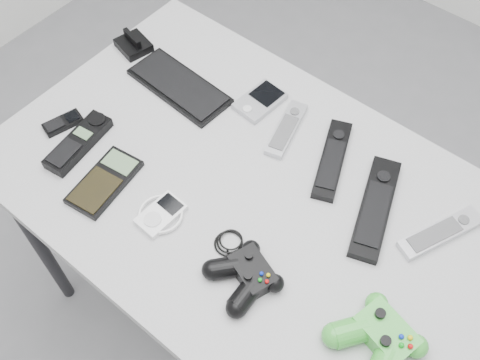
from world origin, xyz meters
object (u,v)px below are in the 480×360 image
Objects in this scene: remote_black_b at (375,207)px; controller_black at (247,274)px; remote_black_a at (332,159)px; mp3_player at (161,214)px; controller_green at (380,338)px; desk at (250,205)px; remote_silver_a at (286,129)px; cordless_handset at (78,142)px; pda_keyboard at (179,86)px; calculator at (104,182)px; remote_silver_b at (441,233)px; pda at (260,101)px; mobile_phone at (63,123)px.

remote_black_b is 1.14× the size of controller_black.
mp3_player is at bearing -142.16° from remote_black_a.
desk is at bearing 177.11° from controller_green.
cordless_handset reaches higher than remote_silver_a.
controller_black is at bearing -29.63° from pda_keyboard.
remote_silver_a is 1.67× the size of mp3_player.
remote_silver_a is at bearing 36.71° from cordless_handset.
pda_keyboard is 1.57× the size of remote_silver_a.
remote_black_b is at bearing 136.15° from controller_green.
controller_black is at bearing -53.43° from desk.
calculator is at bearing -156.28° from remote_black_a.
pda_keyboard is 0.71m from remote_silver_b.
pda is at bearing 123.36° from desk.
mobile_phone is 0.59m from controller_black.
cordless_handset reaches higher than remote_black_a.
controller_black is at bearing 3.39° from mp3_player.
mobile_phone is (-0.46, -0.14, 0.08)m from desk.
pda is at bearing -161.98° from remote_silver_b.
cordless_handset is at bearing -174.88° from remote_black_b.
pda_keyboard is 1.05× the size of remote_black_b.
remote_black_a is 2.15× the size of mp3_player.
remote_black_a is 0.51m from calculator.
remote_black_a is at bearing -159.36° from remote_silver_b.
mobile_phone is 0.40× the size of controller_black.
controller_green is (0.86, 0.02, 0.02)m from mobile_phone.
calculator is (-0.50, -0.32, -0.00)m from remote_black_b.
remote_black_b is (0.57, 0.00, 0.00)m from pda_keyboard.
cordless_handset is 1.05× the size of calculator.
pda is at bearing 98.05° from mp3_player.
remote_black_b is 1.34× the size of remote_silver_b.
remote_silver_a is 0.36m from mp3_player.
pda is 0.53× the size of controller_black.
mobile_phone is at bearing -136.65° from remote_silver_b.
remote_silver_a is at bearing 158.96° from controller_green.
remote_silver_b is 0.28m from controller_green.
pda_keyboard is at bearing 164.54° from remote_black_a.
remote_silver_b is at bearing -5.39° from remote_black_b.
calculator is (0.20, -0.05, 0.00)m from mobile_phone.
remote_black_a reaches higher than desk.
pda is 0.44m from cordless_handset.
pda is 0.73× the size of controller_green.
mp3_player is at bearing -159.82° from controller_green.
mobile_phone is 0.89× the size of mp3_player.
pda is 0.67× the size of cordless_handset.
mobile_phone is at bearing -164.88° from controller_green.
controller_green is (0.27, 0.05, 0.00)m from controller_black.
calculator is at bearing -23.71° from cordless_handset.
desk is 4.48× the size of remote_black_b.
controller_black is (0.23, 0.00, 0.01)m from mp3_player.
remote_black_b is 0.75m from mobile_phone.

